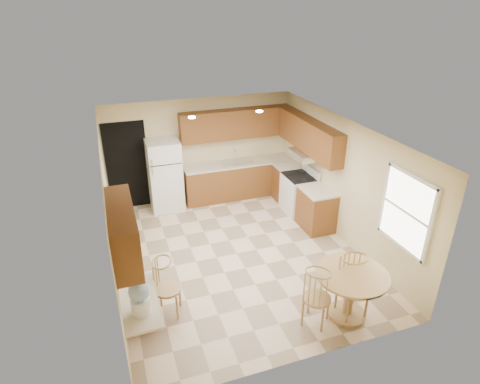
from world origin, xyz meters
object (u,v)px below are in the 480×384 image
object	(u,v)px
dining_table	(350,289)
chair_table_a	(320,295)
stove	(299,194)
chair_desk	(168,286)
refrigerator	(165,175)
water_crock	(140,297)
chair_table_b	(358,286)

from	to	relation	value
dining_table	chair_table_a	distance (m)	0.56
stove	dining_table	size ratio (longest dim) A/B	0.98
chair_desk	dining_table	bearing A→B (deg)	89.94
refrigerator	chair_table_a	size ratio (longest dim) A/B	1.71
chair_table_a	water_crock	xyz separation A→B (m)	(-2.54, 0.31, 0.44)
stove	dining_table	world-z (taller)	stove
stove	water_crock	distance (m)	5.05
stove	chair_table_b	xyz separation A→B (m)	(-0.78, -3.48, 0.17)
water_crock	chair_table_b	bearing A→B (deg)	-6.55
stove	water_crock	world-z (taller)	water_crock
chair_table_b	stove	bearing A→B (deg)	-102.55
dining_table	chair_table_b	bearing A→B (deg)	-63.60
chair_table_b	chair_desk	world-z (taller)	chair_table_b
chair_table_a	chair_desk	bearing A→B (deg)	-159.00
refrigerator	stove	xyz separation A→B (m)	(2.88, -1.22, -0.37)
chair_table_b	refrigerator	bearing A→B (deg)	-65.89
dining_table	chair_table_a	size ratio (longest dim) A/B	1.13
chair_table_b	chair_desk	distance (m)	2.88
stove	dining_table	bearing A→B (deg)	-103.80
dining_table	chair_table_b	world-z (taller)	chair_table_b
chair_table_b	water_crock	size ratio (longest dim) A/B	1.82
dining_table	chair_desk	size ratio (longest dim) A/B	1.13
chair_desk	water_crock	bearing A→B (deg)	-16.01
refrigerator	chair_table_a	world-z (taller)	refrigerator
chair_table_a	chair_desk	size ratio (longest dim) A/B	1.00
stove	chair_table_a	bearing A→B (deg)	-111.94
refrigerator	chair_table_a	distance (m)	4.89
refrigerator	stove	world-z (taller)	refrigerator
water_crock	refrigerator	bearing A→B (deg)	76.40
chair_desk	refrigerator	bearing A→B (deg)	-170.37
dining_table	stove	bearing A→B (deg)	76.20
chair_desk	water_crock	size ratio (longest dim) A/B	1.69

